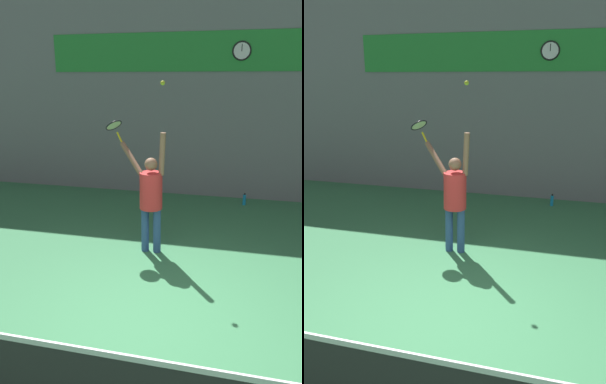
% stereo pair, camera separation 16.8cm
% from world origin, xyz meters
% --- Properties ---
extents(ground_plane, '(18.00, 18.00, 0.00)m').
position_xyz_m(ground_plane, '(0.00, 0.00, 0.00)').
color(ground_plane, '#387A4C').
extents(back_wall, '(18.00, 0.10, 5.00)m').
position_xyz_m(back_wall, '(0.00, 5.47, 2.50)').
color(back_wall, slate).
rests_on(back_wall, ground_plane).
extents(sponsor_banner, '(7.47, 0.02, 0.87)m').
position_xyz_m(sponsor_banner, '(0.00, 5.41, 3.45)').
color(sponsor_banner, '#288C38').
extents(scoreboard_clock, '(0.42, 0.04, 0.42)m').
position_xyz_m(scoreboard_clock, '(0.82, 5.39, 3.45)').
color(scoreboard_clock, white).
extents(tennis_player, '(0.90, 0.58, 2.06)m').
position_xyz_m(tennis_player, '(-0.47, 2.03, 1.03)').
color(tennis_player, '#2D4C7F').
rests_on(tennis_player, ground_plane).
extents(tennis_racket, '(0.40, 0.40, 0.40)m').
position_xyz_m(tennis_racket, '(-1.22, 2.47, 2.07)').
color(tennis_racket, yellow).
extents(tennis_ball, '(0.07, 0.07, 0.07)m').
position_xyz_m(tennis_ball, '(-0.28, 2.00, 2.80)').
color(tennis_ball, '#CCDB2D').
extents(water_bottle, '(0.07, 0.07, 0.28)m').
position_xyz_m(water_bottle, '(1.11, 4.92, 0.13)').
color(water_bottle, '#198CCC').
rests_on(water_bottle, ground_plane).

